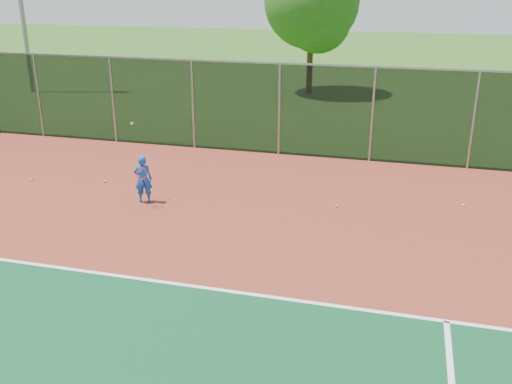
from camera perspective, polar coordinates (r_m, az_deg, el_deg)
court_apron at (r=9.73m, az=6.62°, el=-14.29°), size 30.00×20.00×0.02m
fence_back at (r=18.40m, az=11.57°, el=7.67°), size 30.00×0.06×3.03m
tennis_player at (r=15.09m, az=-11.22°, el=1.30°), size 0.59×0.62×2.12m
practice_ball_1 at (r=14.83m, az=8.06°, el=-1.37°), size 0.07×0.07×0.07m
practice_ball_2 at (r=17.01m, az=-14.90°, el=1.03°), size 0.07×0.07×0.07m
practice_ball_3 at (r=15.67m, az=20.05°, el=-1.25°), size 0.07×0.07×0.07m
practice_ball_4 at (r=17.87m, az=-21.52°, el=1.20°), size 0.07×0.07×0.07m
tree_back_left at (r=29.28m, az=5.76°, el=18.06°), size 4.66×4.66×6.84m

